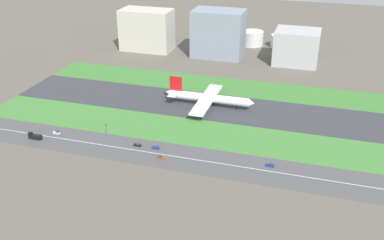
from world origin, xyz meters
name	(u,v)px	position (x,y,z in m)	size (l,w,h in m)	color
ground_plane	(205,106)	(0.00, 0.00, 0.00)	(800.00, 800.00, 0.00)	#5B564C
runway	(205,106)	(0.00, 0.00, 0.05)	(280.00, 46.00, 0.10)	#38383D
grass_median_north	(219,85)	(0.00, 41.00, 0.05)	(280.00, 36.00, 0.10)	#3D7A33
grass_median_south	(188,131)	(0.00, -41.00, 0.05)	(280.00, 36.00, 0.10)	#427F38
highway	(172,156)	(0.00, -73.00, 0.05)	(280.00, 28.00, 0.10)	#4C4C4F
highway_centerline	(172,156)	(0.00, -73.00, 0.11)	(266.00, 0.50, 0.01)	silver
airliner	(207,98)	(1.40, 0.00, 6.23)	(65.00, 56.00, 19.70)	white
car_1	(156,148)	(-11.52, -68.00, 0.92)	(4.40, 1.80, 2.00)	navy
car_2	(138,145)	(-22.96, -68.00, 0.92)	(4.40, 1.80, 2.00)	black
car_3	(57,132)	(-77.87, -68.00, 0.92)	(4.40, 1.80, 2.00)	silver
car_4	(270,165)	(55.81, -68.00, 0.92)	(4.40, 1.80, 2.00)	navy
car_0	(161,158)	(-4.54, -78.00, 0.92)	(4.40, 1.80, 2.00)	brown
truck_0	(35,137)	(-86.86, -78.00, 1.67)	(8.40, 2.50, 4.00)	black
traffic_light	(106,128)	(-47.32, -60.01, 4.29)	(0.36, 0.50, 7.20)	#4C4C51
terminal_building	(147,30)	(-90.00, 114.00, 19.56)	(48.87, 27.00, 39.13)	beige
hangar_building	(218,34)	(-18.94, 114.00, 21.53)	(46.54, 29.70, 43.06)	gray
office_tower	(297,47)	(52.85, 114.00, 14.99)	(38.60, 33.07, 29.97)	#B2B2B7
fuel_tank_west	(252,38)	(5.75, 159.00, 7.09)	(22.03, 22.03, 14.18)	silver
fuel_tank_centre	(281,41)	(35.13, 159.00, 6.32)	(21.23, 21.23, 12.65)	silver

